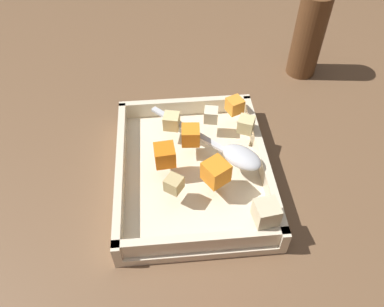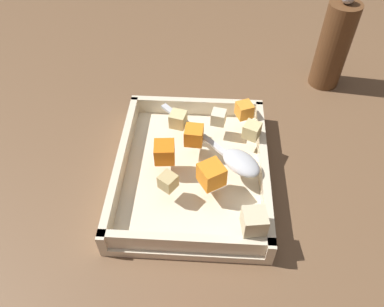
% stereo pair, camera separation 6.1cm
% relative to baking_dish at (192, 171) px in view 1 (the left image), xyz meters
% --- Properties ---
extents(ground_plane, '(4.00, 4.00, 0.00)m').
position_rel_baking_dish_xyz_m(ground_plane, '(-0.00, 0.01, -0.01)').
color(ground_plane, brown).
extents(baking_dish, '(0.30, 0.24, 0.05)m').
position_rel_baking_dish_xyz_m(baking_dish, '(0.00, 0.00, 0.00)').
color(baking_dish, beige).
rests_on(baking_dish, ground_plane).
extents(carrot_chunk_center, '(0.03, 0.03, 0.03)m').
position_rel_baking_dish_xyz_m(carrot_chunk_center, '(-0.00, 0.04, 0.05)').
color(carrot_chunk_center, orange).
rests_on(carrot_chunk_center, baking_dish).
extents(carrot_chunk_under_handle, '(0.05, 0.05, 0.03)m').
position_rel_baking_dish_xyz_m(carrot_chunk_under_handle, '(-0.05, -0.03, 0.05)').
color(carrot_chunk_under_handle, orange).
rests_on(carrot_chunk_under_handle, baking_dish).
extents(carrot_chunk_far_left, '(0.03, 0.03, 0.03)m').
position_rel_baking_dish_xyz_m(carrot_chunk_far_left, '(0.04, -0.00, 0.05)').
color(carrot_chunk_far_left, orange).
rests_on(carrot_chunk_far_left, baking_dish).
extents(carrot_chunk_far_right, '(0.03, 0.03, 0.03)m').
position_rel_baking_dish_xyz_m(carrot_chunk_far_right, '(0.11, -0.09, 0.05)').
color(carrot_chunk_far_right, orange).
rests_on(carrot_chunk_far_right, baking_dish).
extents(potato_chunk_heap_top, '(0.03, 0.03, 0.03)m').
position_rel_baking_dish_xyz_m(potato_chunk_heap_top, '(0.06, -0.10, 0.05)').
color(potato_chunk_heap_top, '#E0CC89').
rests_on(potato_chunk_heap_top, baking_dish).
extents(potato_chunk_near_right, '(0.04, 0.04, 0.03)m').
position_rel_baking_dish_xyz_m(potato_chunk_near_right, '(-0.12, -0.09, 0.05)').
color(potato_chunk_near_right, beige).
rests_on(potato_chunk_near_right, baking_dish).
extents(potato_chunk_corner_se, '(0.03, 0.03, 0.02)m').
position_rel_baking_dish_xyz_m(potato_chunk_corner_se, '(-0.06, 0.03, 0.04)').
color(potato_chunk_corner_se, tan).
rests_on(potato_chunk_corner_se, baking_dish).
extents(potato_chunk_corner_sw, '(0.03, 0.03, 0.03)m').
position_rel_baking_dish_xyz_m(potato_chunk_corner_sw, '(0.07, 0.03, 0.05)').
color(potato_chunk_corner_sw, '#E0CC89').
rests_on(potato_chunk_corner_sw, baking_dish).
extents(potato_chunk_rim_edge, '(0.03, 0.03, 0.02)m').
position_rel_baking_dish_xyz_m(potato_chunk_rim_edge, '(0.09, -0.04, 0.04)').
color(potato_chunk_rim_edge, beige).
rests_on(potato_chunk_rim_edge, baking_dish).
extents(serving_spoon, '(0.18, 0.18, 0.02)m').
position_rel_baking_dish_xyz_m(serving_spoon, '(-0.00, -0.07, 0.04)').
color(serving_spoon, silver).
rests_on(serving_spoon, baking_dish).
extents(pepper_mill, '(0.06, 0.06, 0.20)m').
position_rel_baking_dish_xyz_m(pepper_mill, '(0.27, -0.26, 0.08)').
color(pepper_mill, brown).
rests_on(pepper_mill, ground_plane).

